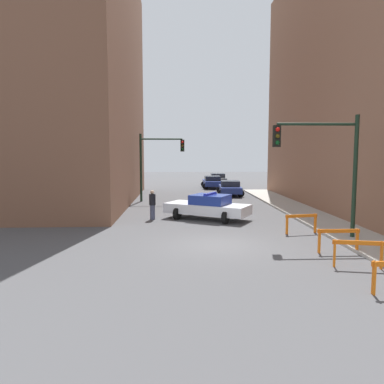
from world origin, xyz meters
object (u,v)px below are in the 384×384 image
object	(u,v)px
police_car	(208,207)
parked_car_mid	(212,182)
barrier_mid	(358,249)
parked_car_far	(218,179)
barrier_back	(338,237)
pedestrian_crossing	(152,204)
parked_car_near	(230,188)
traffic_light_far	(155,157)
barrier_corner	(301,220)
traffic_light_near	(329,158)

from	to	relation	value
police_car	parked_car_mid	distance (m)	19.10
police_car	barrier_mid	bearing A→B (deg)	-126.28
parked_car_far	barrier_mid	distance (m)	33.26
parked_car_mid	barrier_back	size ratio (longest dim) A/B	2.70
pedestrian_crossing	barrier_mid	world-z (taller)	pedestrian_crossing
parked_car_far	police_car	bearing A→B (deg)	-96.68
parked_car_mid	parked_car_far	distance (m)	5.21
police_car	pedestrian_crossing	world-z (taller)	pedestrian_crossing
parked_car_near	barrier_back	xyz separation A→B (m)	(1.27, -19.33, -0.06)
traffic_light_far	barrier_corner	bearing A→B (deg)	-58.54
parked_car_far	pedestrian_crossing	world-z (taller)	pedestrian_crossing
traffic_light_far	police_car	xyz separation A→B (m)	(3.39, -8.13, -2.67)
traffic_light_far	barrier_mid	xyz separation A→B (m)	(7.48, -17.32, -2.78)
police_car	pedestrian_crossing	xyz separation A→B (m)	(-3.12, 0.06, 0.14)
traffic_light_near	pedestrian_crossing	world-z (taller)	traffic_light_near
barrier_mid	barrier_back	bearing A→B (deg)	84.85
parked_car_near	pedestrian_crossing	world-z (taller)	pedestrian_crossing
parked_car_near	pedestrian_crossing	distance (m)	13.40
traffic_light_near	barrier_back	bearing A→B (deg)	-100.40
traffic_light_near	barrier_mid	xyz separation A→B (m)	(-0.55, -3.95, -2.91)
parked_car_mid	barrier_back	bearing A→B (deg)	-84.89
police_car	parked_car_mid	xyz separation A→B (m)	(2.10, 18.98, -0.05)
traffic_light_near	traffic_light_far	world-z (taller)	traffic_light_near
parked_car_near	barrier_corner	bearing A→B (deg)	-82.21
barrier_mid	parked_car_far	bearing A→B (deg)	91.46
barrier_mid	pedestrian_crossing	bearing A→B (deg)	127.95
police_car	parked_car_mid	bearing A→B (deg)	23.41
traffic_light_near	parked_car_near	xyz separation A→B (m)	(-1.66, 17.22, -2.86)
barrier_corner	traffic_light_far	bearing A→B (deg)	121.46
traffic_light_near	police_car	world-z (taller)	traffic_light_near
traffic_light_far	barrier_mid	size ratio (longest dim) A/B	3.30
barrier_mid	barrier_corner	size ratio (longest dim) A/B	1.00
traffic_light_far	police_car	size ratio (longest dim) A/B	1.04
parked_car_mid	parked_car_far	bearing A→B (deg)	77.72
police_car	barrier_corner	size ratio (longest dim) A/B	3.16
traffic_light_far	parked_car_mid	size ratio (longest dim) A/B	1.21
parked_car_far	barrier_mid	world-z (taller)	parked_car_far
police_car	barrier_back	distance (m)	8.49
police_car	barrier_back	world-z (taller)	police_car
traffic_light_far	parked_car_mid	world-z (taller)	traffic_light_far
traffic_light_far	parked_car_far	bearing A→B (deg)	67.41
police_car	parked_car_far	size ratio (longest dim) A/B	1.15
police_car	parked_car_near	bearing A→B (deg)	15.71
parked_car_mid	barrier_mid	world-z (taller)	parked_car_mid
traffic_light_far	barrier_corner	distance (m)	14.43
traffic_light_near	parked_car_far	xyz separation A→B (m)	(-1.40, 29.30, -2.86)
parked_car_near	barrier_mid	size ratio (longest dim) A/B	2.80
parked_car_mid	barrier_mid	bearing A→B (deg)	-85.54
parked_car_near	pedestrian_crossing	size ratio (longest dim) A/B	2.66
pedestrian_crossing	parked_car_mid	bearing A→B (deg)	-41.83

